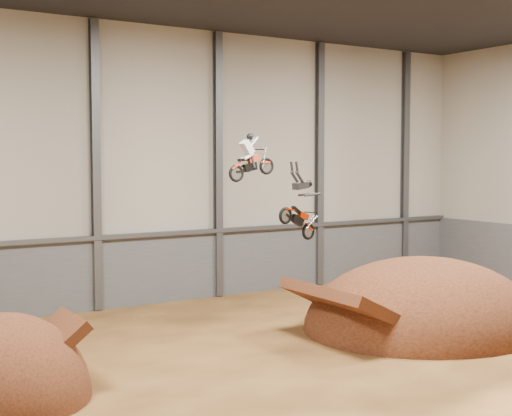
{
  "coord_description": "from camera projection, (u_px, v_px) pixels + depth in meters",
  "views": [
    {
      "loc": [
        -14.78,
        -18.2,
        7.36
      ],
      "look_at": [
        -1.01,
        4.0,
        5.54
      ],
      "focal_mm": 50.0,
      "sensor_mm": 36.0,
      "label": 1
    }
  ],
  "objects": [
    {
      "name": "steel_rail",
      "position": [
        161.0,
        234.0,
        35.97
      ],
      "size": [
        39.8,
        0.35,
        0.2
      ],
      "primitive_type": "cube",
      "color": "#47494F",
      "rests_on": "lower_band_back"
    },
    {
      "name": "steel_column_3",
      "position": [
        218.0,
        165.0,
        37.52
      ],
      "size": [
        0.4,
        0.36,
        13.9
      ],
      "primitive_type": "cube",
      "color": "#47494F",
      "rests_on": "ground"
    },
    {
      "name": "fmx_rider_a",
      "position": [
        253.0,
        154.0,
        28.65
      ],
      "size": [
        2.51,
        0.92,
        2.32
      ],
      "primitive_type": null,
      "rotation": [
        0.0,
        -0.19,
        0.04
      ],
      "color": "red"
    },
    {
      "name": "steel_column_4",
      "position": [
        319.0,
        165.0,
        41.03
      ],
      "size": [
        0.4,
        0.36,
        13.9
      ],
      "primitive_type": "cube",
      "color": "#47494F",
      "rests_on": "ground"
    },
    {
      "name": "landing_ramp",
      "position": [
        422.0,
        328.0,
        30.9
      ],
      "size": [
        10.73,
        9.49,
        6.19
      ],
      "primitive_type": "ellipsoid",
      "color": "#391A0E",
      "rests_on": "ground"
    },
    {
      "name": "takeoff_ramp",
      "position": [
        5.0,
        397.0,
        21.96
      ],
      "size": [
        5.19,
        5.99,
        5.19
      ],
      "primitive_type": "ellipsoid",
      "color": "#391A0E",
      "rests_on": "ground"
    },
    {
      "name": "steel_column_2",
      "position": [
        96.0,
        166.0,
        34.02
      ],
      "size": [
        0.4,
        0.36,
        13.9
      ],
      "primitive_type": "cube",
      "color": "#47494F",
      "rests_on": "ground"
    },
    {
      "name": "steel_column_5",
      "position": [
        405.0,
        164.0,
        44.54
      ],
      "size": [
        0.4,
        0.36,
        13.9
      ],
      "primitive_type": "cube",
      "color": "#47494F",
      "rests_on": "ground"
    },
    {
      "name": "floor",
      "position": [
        345.0,
        380.0,
        23.71
      ],
      "size": [
        40.0,
        40.0,
        0.0
      ],
      "primitive_type": "plane",
      "color": "#513115",
      "rests_on": "ground"
    },
    {
      "name": "fmx_rider_b",
      "position": [
        294.0,
        201.0,
        25.59
      ],
      "size": [
        3.41,
        1.31,
        3.19
      ],
      "primitive_type": null,
      "rotation": [
        0.0,
        0.5,
        0.18
      ],
      "color": "#AD2500"
    },
    {
      "name": "lower_band_back",
      "position": [
        160.0,
        269.0,
        36.22
      ],
      "size": [
        39.8,
        0.18,
        3.5
      ],
      "primitive_type": "cube",
      "color": "#525459",
      "rests_on": "ground"
    },
    {
      "name": "back_wall",
      "position": [
        158.0,
        166.0,
        35.94
      ],
      "size": [
        40.0,
        0.1,
        14.0
      ],
      "primitive_type": "cube",
      "color": "#A49E91",
      "rests_on": "ground"
    }
  ]
}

